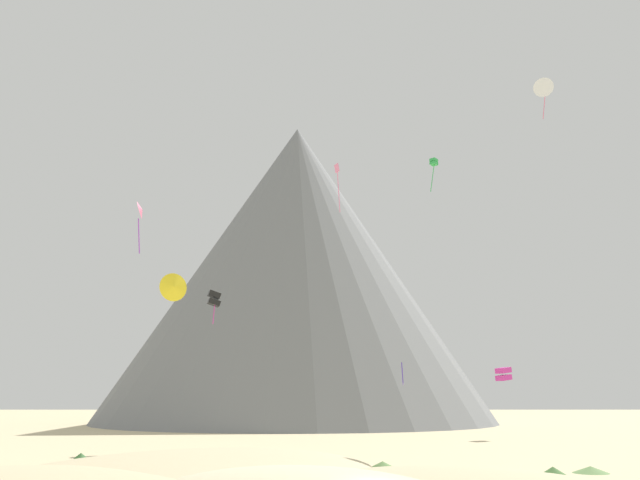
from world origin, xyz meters
name	(u,v)px	position (x,y,z in m)	size (l,w,h in m)	color
dune_back_low	(193,480)	(-10.16, 13.81, 0.00)	(27.39, 19.46, 3.08)	#CCBA8E
bush_far_left	(553,474)	(10.26, 12.72, 0.42)	(2.69, 2.69, 0.83)	#477238
bush_mid_center	(383,466)	(1.18, 18.51, 0.30)	(2.47, 2.47, 0.59)	#668C4C
bush_near_right	(79,477)	(-15.63, 10.53, 0.53)	(2.10, 2.10, 1.06)	#386633
bush_ridge_crest	(591,470)	(14.06, 17.22, 0.21)	(2.27, 2.27, 0.42)	#668C4C
bush_low_patch	(81,460)	(-19.13, 21.10, 0.46)	(2.28, 2.28, 0.91)	#386633
rock_massif	(300,282)	(-6.42, 95.11, 24.58)	(84.42, 84.42, 53.76)	slate
kite_yellow_low	(174,287)	(-12.82, 18.70, 11.95)	(1.81, 1.24, 1.94)	yellow
kite_pink_high	(338,178)	(-1.14, 36.25, 25.34)	(0.58, 0.80, 4.87)	pink
kite_white_high	(543,88)	(22.56, 44.93, 38.81)	(2.21, 1.33, 4.93)	white
kite_green_high	(434,163)	(10.26, 47.85, 30.85)	(1.05, 1.05, 3.96)	green
kite_black_low	(214,299)	(-13.08, 38.34, 13.80)	(1.51, 1.45, 3.24)	black
kite_indigo_low	(402,374)	(3.29, 24.45, 6.30)	(0.18, 1.17, 1.67)	#5138B2
kite_rainbow_mid	(141,211)	(-16.79, 23.95, 18.74)	(0.84, 1.50, 4.16)	#E5668C
kite_magenta_low	(503,374)	(17.99, 51.93, 7.05)	(1.86, 1.84, 1.57)	#D1339E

